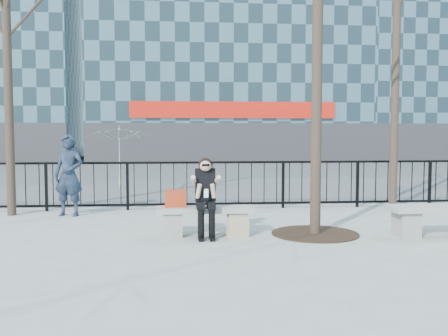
{
  "coord_description": "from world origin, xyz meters",
  "views": [
    {
      "loc": [
        -0.48,
        -8.45,
        1.74
      ],
      "look_at": [
        0.4,
        0.8,
        1.1
      ],
      "focal_mm": 40.0,
      "sensor_mm": 36.0,
      "label": 1
    }
  ],
  "objects": [
    {
      "name": "bench_main",
      "position": [
        0.0,
        0.0,
        0.3
      ],
      "size": [
        1.65,
        0.46,
        0.49
      ],
      "color": "slate",
      "rests_on": "ground"
    },
    {
      "name": "railing",
      "position": [
        0.0,
        3.0,
        0.55
      ],
      "size": [
        14.0,
        0.06,
        1.1
      ],
      "color": "black",
      "rests_on": "ground"
    },
    {
      "name": "handbag",
      "position": [
        -0.51,
        0.02,
        0.64
      ],
      "size": [
        0.36,
        0.18,
        0.3
      ],
      "primitive_type": "cube",
      "rotation": [
        0.0,
        0.0,
        0.03
      ],
      "color": "#A53114",
      "rests_on": "bench_main"
    },
    {
      "name": "seated_woman",
      "position": [
        0.0,
        -0.16,
        0.67
      ],
      "size": [
        0.5,
        0.64,
        1.34
      ],
      "color": "black",
      "rests_on": "ground"
    },
    {
      "name": "tree_grate",
      "position": [
        1.9,
        -0.1,
        0.01
      ],
      "size": [
        1.5,
        1.5,
        0.02
      ],
      "primitive_type": "cylinder",
      "color": "black",
      "rests_on": "ground"
    },
    {
      "name": "street_surface",
      "position": [
        0.0,
        15.0,
        0.0
      ],
      "size": [
        60.0,
        23.0,
        0.01
      ],
      "primitive_type": "cube",
      "color": "#474747",
      "rests_on": "ground"
    },
    {
      "name": "vendor_umbrella",
      "position": [
        -2.31,
        7.57,
        1.0
      ],
      "size": [
        2.91,
        2.93,
        2.0
      ],
      "primitive_type": "imported",
      "rotation": [
        0.0,
        0.0,
        -0.43
      ],
      "color": "yellow",
      "rests_on": "ground"
    },
    {
      "name": "ground",
      "position": [
        0.0,
        0.0,
        0.0
      ],
      "size": [
        120.0,
        120.0,
        0.0
      ],
      "primitive_type": "plane",
      "color": "gray",
      "rests_on": "ground"
    },
    {
      "name": "shopping_bag",
      "position": [
        0.54,
        -0.22,
        0.17
      ],
      "size": [
        0.38,
        0.22,
        0.34
      ],
      "primitive_type": "cube",
      "rotation": [
        0.0,
        0.0,
        0.25
      ],
      "color": "beige",
      "rests_on": "ground"
    },
    {
      "name": "bench_second",
      "position": [
        3.98,
        -0.43,
        0.32
      ],
      "size": [
        1.78,
        0.5,
        0.53
      ],
      "rotation": [
        0.0,
        0.0,
        0.05
      ],
      "color": "slate",
      "rests_on": "ground"
    },
    {
      "name": "standing_man",
      "position": [
        -2.75,
        2.31,
        0.87
      ],
      "size": [
        0.72,
        0.56,
        1.73
      ],
      "primitive_type": "imported",
      "rotation": [
        0.0,
        0.0,
        -0.25
      ],
      "color": "black",
      "rests_on": "ground"
    }
  ]
}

